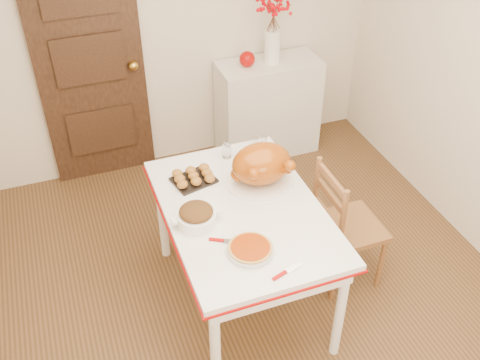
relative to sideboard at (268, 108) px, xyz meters
name	(u,v)px	position (x,y,z in m)	size (l,w,h in m)	color
floor	(262,310)	(-0.77, -1.78, -0.45)	(3.50, 4.00, 0.00)	#422C17
wall_back	(173,26)	(-0.77, 0.22, 0.80)	(3.50, 0.00, 2.50)	beige
door_back	(90,66)	(-1.47, 0.19, 0.58)	(0.85, 0.06, 2.06)	#402819
sideboard	(268,108)	(0.00, 0.00, 0.00)	(0.89, 0.40, 0.89)	silver
kitchen_table	(243,256)	(-0.86, -1.63, -0.04)	(0.94, 1.37, 0.82)	white
chair_oak	(350,225)	(-0.10, -1.67, 0.03)	(0.42, 0.42, 0.95)	brown
berry_vase	(273,29)	(0.02, 0.00, 0.75)	(0.31, 0.31, 0.60)	white
apple	(247,59)	(-0.21, 0.00, 0.51)	(0.13, 0.13, 0.13)	#9C0604
turkey_platter	(261,166)	(-0.66, -1.44, 0.51)	(0.44, 0.36, 0.28)	#9D430F
pumpkin_pie	(250,248)	(-0.95, -1.99, 0.40)	(0.26, 0.26, 0.05)	#912B02
stuffing_dish	(196,216)	(-1.16, -1.66, 0.43)	(0.30, 0.23, 0.11)	#4A280E
rolls_tray	(193,177)	(-1.06, -1.27, 0.41)	(0.26, 0.20, 0.07)	#996225
pie_server	(287,271)	(-0.82, -2.20, 0.38)	(0.19, 0.06, 0.01)	silver
carving_knife	(230,241)	(-1.03, -1.88, 0.38)	(0.24, 0.06, 0.01)	silver
drinking_glass	(227,151)	(-0.77, -1.09, 0.42)	(0.06, 0.06, 0.10)	white
shaker_pair	(259,143)	(-0.53, -1.08, 0.42)	(0.10, 0.04, 0.10)	white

